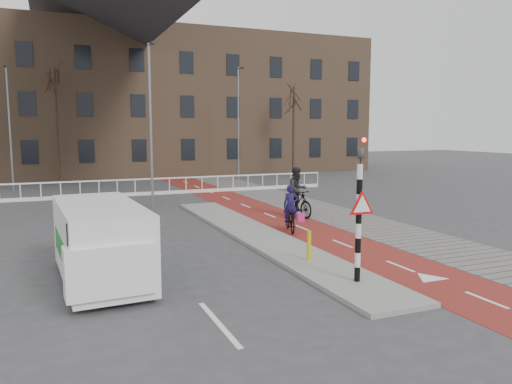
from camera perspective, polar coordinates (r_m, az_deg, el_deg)
name	(u,v)px	position (r m, az deg, el deg)	size (l,w,h in m)	color
ground	(335,263)	(14.65, 9.03, -8.04)	(120.00, 120.00, 0.00)	#38383A
bike_lane	(253,209)	(24.08, -0.35, -1.93)	(2.50, 60.00, 0.01)	maroon
sidewalk	(304,205)	(25.25, 5.55, -1.54)	(3.00, 60.00, 0.01)	slate
curb_island	(259,236)	(17.79, 0.34, -5.03)	(1.80, 16.00, 0.12)	gray
traffic_signal	(359,206)	(12.26, 11.74, -1.59)	(0.80, 0.80, 3.68)	black
bollard	(309,246)	(14.30, 6.07, -6.12)	(0.12, 0.12, 0.85)	gold
cyclist_near	(291,216)	(18.72, 3.98, -2.76)	(1.03, 1.75, 1.75)	black
cyclist_far	(297,196)	(21.81, 4.74, -0.52)	(1.04, 2.12, 2.17)	black
van	(100,241)	(13.13, -17.37, -5.39)	(2.11, 4.71, 1.98)	white
railing	(99,192)	(29.35, -17.50, -0.02)	(28.00, 0.10, 0.99)	silver
townhouse_row	(104,81)	(44.44, -16.98, 12.05)	(46.00, 10.00, 15.90)	#7F6047
tree_mid	(56,126)	(37.74, -21.86, 7.00)	(0.25, 0.25, 8.05)	black
tree_right	(294,132)	(40.25, 4.34, 6.84)	(0.22, 0.22, 7.16)	black
streetlight_near	(151,127)	(24.74, -11.94, 7.29)	(0.12, 0.12, 7.86)	slate
streetlight_left	(10,129)	(34.40, -26.31, 6.47)	(0.12, 0.12, 7.66)	slate
streetlight_right	(238,125)	(37.22, -2.03, 7.71)	(0.12, 0.12, 8.31)	slate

